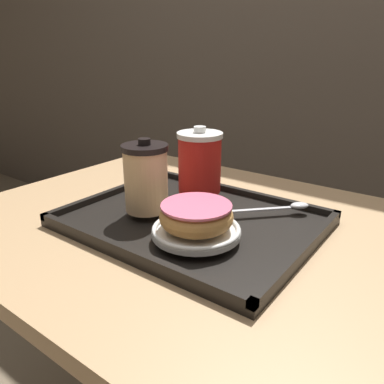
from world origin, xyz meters
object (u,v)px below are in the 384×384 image
at_px(donut_chocolate_glazed, 196,215).
at_px(coffee_cup_rear, 200,162).
at_px(coffee_cup_front, 146,177).
at_px(spoon, 286,207).

bearing_deg(donut_chocolate_glazed, coffee_cup_rear, 124.10).
bearing_deg(coffee_cup_rear, coffee_cup_front, -98.19).
xyz_separation_m(coffee_cup_rear, spoon, (0.19, 0.02, -0.06)).
height_order(coffee_cup_front, donut_chocolate_glazed, coffee_cup_front).
height_order(coffee_cup_front, spoon, coffee_cup_front).
distance_m(coffee_cup_front, spoon, 0.27).
height_order(coffee_cup_rear, donut_chocolate_glazed, coffee_cup_rear).
relative_size(coffee_cup_front, coffee_cup_rear, 0.98).
bearing_deg(coffee_cup_front, spoon, 36.65).
bearing_deg(spoon, coffee_cup_rear, 138.53).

